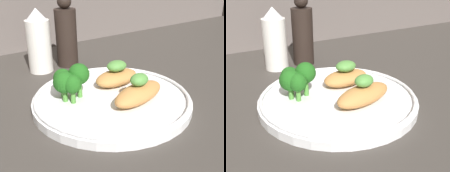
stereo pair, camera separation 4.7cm
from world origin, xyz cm
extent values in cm
cube|color=#3D3833|center=(0.00, 0.00, -0.50)|extent=(180.00, 180.00, 1.00)
cylinder|color=white|center=(0.00, 0.00, 0.70)|extent=(27.03, 27.03, 1.40)
torus|color=white|center=(0.00, 0.00, 1.70)|extent=(26.43, 26.43, 0.60)
ellipsoid|color=#BC7F42|center=(2.41, -4.09, 2.89)|extent=(11.64, 6.76, 2.99)
ellipsoid|color=#518E3D|center=(2.41, -4.09, 5.37)|extent=(3.85, 3.34, 1.95)
ellipsoid|color=#BC7F42|center=(3.87, 3.82, 2.74)|extent=(9.59, 6.09, 2.68)
ellipsoid|color=#518E3D|center=(3.87, 3.82, 5.04)|extent=(4.28, 3.56, 1.94)
cylinder|color=#4C8E38|center=(-4.45, 3.23, 2.87)|extent=(0.83, 0.83, 2.95)
sphere|color=#1E5B19|center=(-4.45, 3.23, 5.60)|extent=(3.56, 3.56, 3.56)
cylinder|color=#4C8E38|center=(-6.59, 5.02, 2.57)|extent=(0.92, 0.92, 2.33)
sphere|color=#1E5B19|center=(-6.59, 5.02, 4.83)|extent=(3.12, 3.12, 3.12)
cylinder|color=#4C8E38|center=(-7.24, 3.22, 2.49)|extent=(0.82, 0.82, 2.18)
sphere|color=#1E5B19|center=(-7.24, 3.22, 4.84)|extent=(3.60, 3.60, 3.60)
cylinder|color=#4C8E38|center=(-6.44, 1.94, 2.53)|extent=(0.81, 0.81, 2.26)
sphere|color=#1E5B19|center=(-6.44, 1.94, 4.72)|extent=(3.05, 3.05, 3.05)
cylinder|color=white|center=(-3.31, 22.29, 5.69)|extent=(5.20, 5.20, 11.38)
cone|color=white|center=(-3.31, 22.29, 12.64)|extent=(4.42, 4.42, 2.50)
cylinder|color=black|center=(3.39, 22.29, 6.54)|extent=(4.86, 4.86, 13.08)
sphere|color=black|center=(3.39, 22.29, 14.65)|extent=(3.16, 3.16, 3.16)
camera|label=1|loc=(-25.59, -34.85, 22.82)|focal=45.00mm
camera|label=2|loc=(-21.63, -37.44, 22.82)|focal=45.00mm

